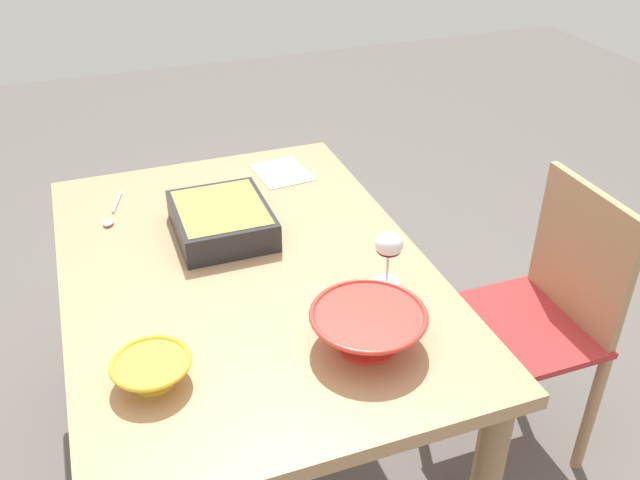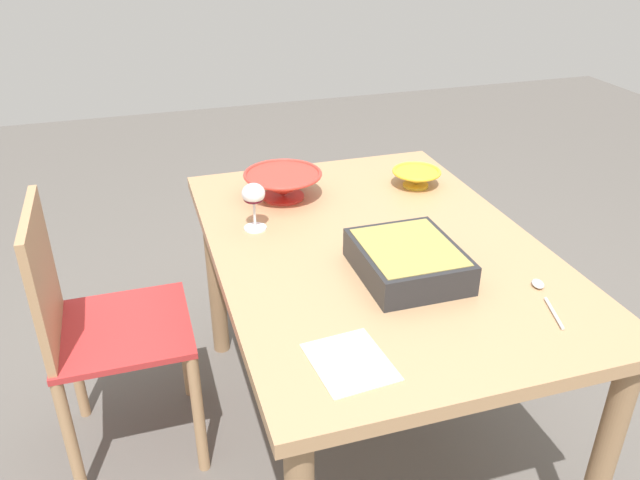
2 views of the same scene
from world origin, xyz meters
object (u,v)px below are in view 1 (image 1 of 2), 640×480
object	(u,v)px
wine_glass	(389,248)
small_bowl	(368,327)
casserole_dish	(222,219)
chair	(537,315)
serving_spoon	(111,216)
napkin	(282,173)
mixing_bowl	(152,369)
dining_table	(247,294)

from	to	relation	value
wine_glass	small_bowl	world-z (taller)	wine_glass
casserole_dish	chair	bearing A→B (deg)	66.05
serving_spoon	napkin	bearing A→B (deg)	101.01
mixing_bowl	small_bowl	distance (m)	0.47
wine_glass	serving_spoon	xyz separation A→B (m)	(-0.57, -0.62, -0.10)
casserole_dish	wine_glass	bearing A→B (deg)	41.16
mixing_bowl	small_bowl	size ratio (longest dim) A/B	0.65
chair	mixing_bowl	xyz separation A→B (m)	(0.16, -1.11, 0.28)
chair	casserole_dish	bearing A→B (deg)	-113.95
mixing_bowl	napkin	xyz separation A→B (m)	(-0.84, 0.54, -0.03)
mixing_bowl	dining_table	bearing A→B (deg)	140.55
small_bowl	wine_glass	bearing A→B (deg)	145.02
dining_table	chair	distance (m)	0.86
wine_glass	napkin	size ratio (longest dim) A/B	0.76
dining_table	wine_glass	size ratio (longest dim) A/B	9.01
chair	napkin	size ratio (longest dim) A/B	4.52
chair	small_bowl	bearing A→B (deg)	-72.29
wine_glass	napkin	bearing A→B (deg)	-174.73
wine_glass	mixing_bowl	size ratio (longest dim) A/B	0.88
wine_glass	chair	bearing A→B (deg)	90.87
dining_table	mixing_bowl	distance (m)	0.47
small_bowl	napkin	distance (m)	0.88
small_bowl	napkin	size ratio (longest dim) A/B	1.33
casserole_dish	mixing_bowl	size ratio (longest dim) A/B	1.80
dining_table	chair	xyz separation A→B (m)	(0.19, 0.82, -0.16)
serving_spoon	casserole_dish	bearing A→B (deg)	55.95
casserole_dish	serving_spoon	bearing A→B (deg)	-124.05
wine_glass	casserole_dish	world-z (taller)	wine_glass
chair	small_bowl	distance (m)	0.74
dining_table	casserole_dish	bearing A→B (deg)	-174.58
wine_glass	mixing_bowl	distance (m)	0.63
casserole_dish	serving_spoon	xyz separation A→B (m)	(-0.19, -0.29, -0.04)
dining_table	chair	world-z (taller)	chair
small_bowl	mixing_bowl	bearing A→B (deg)	-95.39
napkin	casserole_dish	bearing A→B (deg)	-41.63
wine_glass	napkin	world-z (taller)	wine_glass
serving_spoon	napkin	size ratio (longest dim) A/B	1.07
wine_glass	dining_table	bearing A→B (deg)	-122.15
wine_glass	small_bowl	size ratio (longest dim) A/B	0.57
chair	small_bowl	xyz separation A→B (m)	(0.21, -0.64, 0.30)
wine_glass	mixing_bowl	bearing A→B (deg)	-75.68
serving_spoon	napkin	world-z (taller)	serving_spoon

